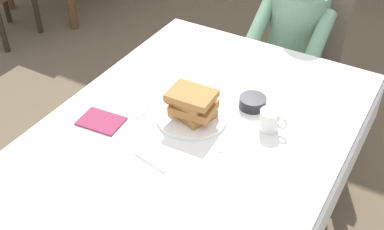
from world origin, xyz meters
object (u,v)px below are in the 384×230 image
(fork_left_of_plate, at_px, (149,106))
(knife_right_of_plate, at_px, (233,137))
(cup_coffee, at_px, (270,120))
(spoon_near_edge, at_px, (150,162))
(plate_breakfast, at_px, (192,117))
(dining_table_main, at_px, (195,146))
(chair_diner, at_px, (301,46))
(bowl_butter, at_px, (253,102))
(diner_person, at_px, (294,36))
(breakfast_stack, at_px, (192,104))

(fork_left_of_plate, bearing_deg, knife_right_of_plate, -93.09)
(knife_right_of_plate, bearing_deg, cup_coffee, -38.12)
(fork_left_of_plate, height_order, spoon_near_edge, same)
(plate_breakfast, distance_m, knife_right_of_plate, 0.19)
(dining_table_main, height_order, chair_diner, chair_diner)
(fork_left_of_plate, bearing_deg, chair_diner, -16.02)
(fork_left_of_plate, bearing_deg, bowl_butter, -63.00)
(plate_breakfast, xyz_separation_m, bowl_butter, (0.17, 0.19, 0.01))
(chair_diner, bearing_deg, diner_person, 90.00)
(dining_table_main, bearing_deg, spoon_near_edge, -100.76)
(bowl_butter, xyz_separation_m, knife_right_of_plate, (0.02, -0.21, -0.02))
(diner_person, bearing_deg, cup_coffee, 103.96)
(chair_diner, bearing_deg, breakfast_stack, 86.57)
(cup_coffee, height_order, knife_right_of_plate, cup_coffee)
(dining_table_main, distance_m, diner_person, 1.01)
(diner_person, xyz_separation_m, breakfast_stack, (-0.07, -0.97, 0.15))
(knife_right_of_plate, relative_size, spoon_near_edge, 1.33)
(breakfast_stack, bearing_deg, spoon_near_edge, -91.75)
(chair_diner, bearing_deg, knife_right_of_plate, 95.94)
(plate_breakfast, bearing_deg, knife_right_of_plate, -6.01)
(fork_left_of_plate, distance_m, spoon_near_edge, 0.33)
(bowl_butter, xyz_separation_m, spoon_near_edge, (-0.18, -0.48, -0.02))
(fork_left_of_plate, bearing_deg, cup_coffee, -79.75)
(dining_table_main, xyz_separation_m, bowl_butter, (0.13, 0.24, 0.11))
(dining_table_main, relative_size, knife_right_of_plate, 7.62)
(plate_breakfast, xyz_separation_m, fork_left_of_plate, (-0.19, -0.02, -0.01))
(dining_table_main, bearing_deg, chair_diner, 88.51)
(breakfast_stack, relative_size, spoon_near_edge, 1.28)
(chair_diner, distance_m, diner_person, 0.21)
(cup_coffee, bearing_deg, bowl_butter, 139.56)
(fork_left_of_plate, bearing_deg, breakfast_stack, -88.89)
(breakfast_stack, relative_size, knife_right_of_plate, 0.96)
(chair_diner, xyz_separation_m, diner_person, (-0.00, -0.16, 0.14))
(chair_diner, relative_size, knife_right_of_plate, 4.65)
(bowl_butter, bearing_deg, fork_left_of_plate, -149.91)
(diner_person, bearing_deg, knife_right_of_plate, 96.88)
(knife_right_of_plate, distance_m, spoon_near_edge, 0.33)
(breakfast_stack, relative_size, cup_coffee, 1.70)
(bowl_butter, relative_size, fork_left_of_plate, 0.61)
(chair_diner, distance_m, fork_left_of_plate, 1.19)
(dining_table_main, xyz_separation_m, spoon_near_edge, (-0.05, -0.24, 0.09))
(diner_person, xyz_separation_m, fork_left_of_plate, (-0.26, -0.98, 0.07))
(dining_table_main, relative_size, diner_person, 1.36)
(plate_breakfast, height_order, spoon_near_edge, plate_breakfast)
(diner_person, distance_m, knife_right_of_plate, 0.99)
(dining_table_main, distance_m, cup_coffee, 0.31)
(plate_breakfast, bearing_deg, bowl_butter, 47.71)
(chair_diner, relative_size, cup_coffee, 8.23)
(plate_breakfast, xyz_separation_m, spoon_near_edge, (-0.00, -0.29, -0.01))
(bowl_butter, bearing_deg, diner_person, 97.52)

